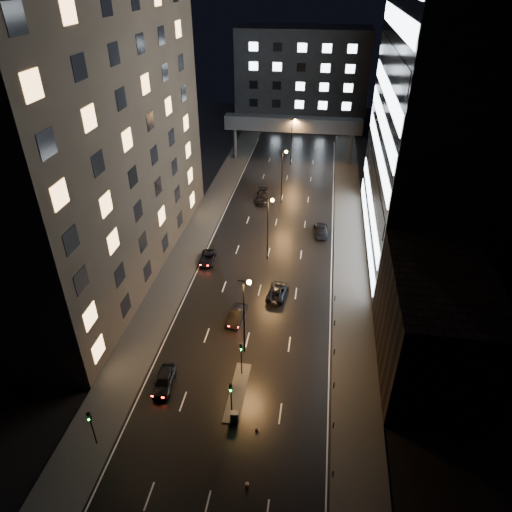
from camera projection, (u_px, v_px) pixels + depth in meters
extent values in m
plane|color=black|center=(276.00, 222.00, 79.34)|extent=(160.00, 160.00, 0.00)
cube|color=#383533|center=(199.00, 230.00, 76.72)|extent=(5.00, 110.00, 0.15)
cube|color=#383533|center=(350.00, 242.00, 73.53)|extent=(5.00, 110.00, 0.15)
cube|color=#2D2319|center=(91.00, 130.00, 58.14)|extent=(15.00, 48.00, 40.00)
cube|color=black|center=(434.00, 323.00, 47.70)|extent=(10.00, 18.00, 12.00)
cube|color=black|center=(463.00, 101.00, 60.75)|extent=(20.00, 36.00, 45.00)
cube|color=#333335|center=(302.00, 79.00, 121.04)|extent=(34.00, 14.00, 25.00)
cube|color=#333335|center=(293.00, 124.00, 99.82)|extent=(30.00, 3.00, 3.00)
cylinder|color=#333335|center=(235.00, 143.00, 104.16)|extent=(0.80, 0.80, 7.00)
cylinder|color=#333335|center=(350.00, 149.00, 100.84)|extent=(0.80, 0.80, 7.00)
cube|color=#383533|center=(238.00, 392.00, 47.55)|extent=(1.60, 8.00, 0.15)
cylinder|color=black|center=(242.00, 362.00, 48.65)|extent=(0.12, 0.12, 3.50)
cube|color=black|center=(241.00, 347.00, 47.47)|extent=(0.28, 0.22, 0.90)
sphere|color=#0CFF33|center=(241.00, 350.00, 47.51)|extent=(0.18, 0.18, 0.18)
cylinder|color=black|center=(231.00, 403.00, 44.06)|extent=(0.12, 0.12, 3.50)
cube|color=black|center=(231.00, 387.00, 42.88)|extent=(0.28, 0.22, 0.90)
sphere|color=#0CFF33|center=(231.00, 391.00, 42.92)|extent=(0.18, 0.18, 0.18)
cylinder|color=black|center=(94.00, 432.00, 41.48)|extent=(0.12, 0.12, 3.50)
cube|color=black|center=(89.00, 416.00, 40.30)|extent=(0.28, 0.22, 0.90)
sphere|color=#0CFF33|center=(89.00, 420.00, 40.33)|extent=(0.18, 0.18, 0.18)
cylinder|color=black|center=(333.00, 474.00, 39.40)|extent=(0.12, 0.12, 0.90)
cylinder|color=black|center=(333.00, 426.00, 43.58)|extent=(0.12, 0.12, 0.90)
cylinder|color=black|center=(334.00, 386.00, 47.75)|extent=(0.12, 0.12, 0.90)
cylinder|color=black|center=(334.00, 352.00, 51.92)|extent=(0.12, 0.12, 0.90)
cylinder|color=black|center=(334.00, 323.00, 56.10)|extent=(0.12, 0.12, 0.90)
cylinder|color=black|center=(335.00, 299.00, 60.27)|extent=(0.12, 0.12, 0.90)
cylinder|color=black|center=(244.00, 318.00, 49.95)|extent=(0.18, 0.18, 10.00)
cylinder|color=black|center=(243.00, 281.00, 47.27)|extent=(1.20, 0.12, 0.12)
sphere|color=#FF9E38|center=(249.00, 282.00, 47.25)|extent=(0.50, 0.50, 0.50)
cylinder|color=black|center=(268.00, 230.00, 66.64)|extent=(0.18, 0.18, 10.00)
cylinder|color=black|center=(268.00, 199.00, 63.96)|extent=(1.20, 0.12, 0.12)
sphere|color=#FF9E38|center=(272.00, 200.00, 63.94)|extent=(0.50, 0.50, 0.50)
cylinder|color=black|center=(282.00, 178.00, 83.33)|extent=(0.18, 0.18, 10.00)
cylinder|color=black|center=(283.00, 151.00, 80.65)|extent=(1.20, 0.12, 0.12)
sphere|color=#FF9E38|center=(286.00, 152.00, 80.63)|extent=(0.50, 0.50, 0.50)
cylinder|color=black|center=(291.00, 142.00, 100.02)|extent=(0.18, 0.18, 10.00)
cylinder|color=black|center=(292.00, 120.00, 97.34)|extent=(1.20, 0.12, 0.12)
sphere|color=#FF9E38|center=(295.00, 120.00, 97.32)|extent=(0.50, 0.50, 0.50)
imported|color=black|center=(164.00, 381.00, 47.90)|extent=(2.22, 4.70, 1.56)
imported|color=black|center=(236.00, 316.00, 56.92)|extent=(2.04, 4.62, 1.48)
imported|color=black|center=(207.00, 258.00, 68.37)|extent=(2.52, 4.74, 1.27)
imported|color=black|center=(263.00, 197.00, 86.05)|extent=(2.82, 5.86, 1.65)
imported|color=black|center=(277.00, 291.00, 61.26)|extent=(2.83, 5.26, 1.40)
imported|color=black|center=(321.00, 230.00, 75.46)|extent=(2.62, 5.54, 1.56)
cube|color=#444446|center=(234.00, 417.00, 44.02)|extent=(0.80, 0.64, 1.30)
cone|color=orange|center=(257.00, 429.00, 43.47)|extent=(0.43, 0.43, 0.54)
cone|color=orange|center=(247.00, 484.00, 38.83)|extent=(0.44, 0.44, 0.56)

